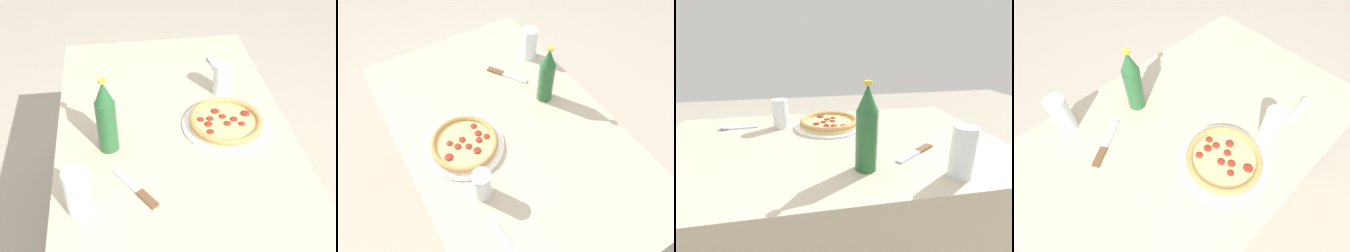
# 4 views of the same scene
# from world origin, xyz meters

# --- Properties ---
(table) EXTENTS (1.26, 0.79, 0.73)m
(table) POSITION_xyz_m (0.00, 0.00, 0.37)
(table) COLOR #B7A88E
(table) RESTS_ON ground_plane
(pizza_salami) EXTENTS (0.30, 0.30, 0.04)m
(pizza_salami) POSITION_xyz_m (-0.02, -0.18, 0.75)
(pizza_salami) COLOR white
(pizza_salami) RESTS_ON table
(glass_water) EXTENTS (0.07, 0.07, 0.15)m
(glass_water) POSITION_xyz_m (-0.32, 0.31, 0.79)
(glass_water) COLOR white
(glass_water) RESTS_ON table
(glass_red_wine) EXTENTS (0.06, 0.06, 0.12)m
(glass_red_wine) POSITION_xyz_m (0.18, -0.21, 0.79)
(glass_red_wine) COLOR white
(glass_red_wine) RESTS_ON table
(beer_bottle) EXTENTS (0.06, 0.06, 0.26)m
(beer_bottle) POSITION_xyz_m (-0.07, 0.22, 0.85)
(beer_bottle) COLOR #286033
(beer_bottle) RESTS_ON table
(knife) EXTENTS (0.17, 0.12, 0.01)m
(knife) POSITION_xyz_m (-0.27, 0.15, 0.73)
(knife) COLOR brown
(knife) RESTS_ON table
(spoon) EXTENTS (0.16, 0.04, 0.02)m
(spoon) POSITION_xyz_m (0.39, -0.22, 0.74)
(spoon) COLOR silver
(spoon) RESTS_ON table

